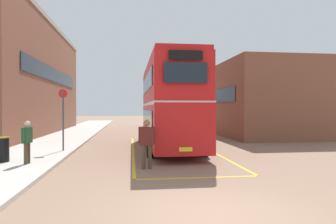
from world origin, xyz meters
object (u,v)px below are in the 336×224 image
(litter_bin, at_px, (3,149))
(bus_stop_sign, at_px, (63,114))
(pedestrian_waiting_near, at_px, (27,139))
(double_decker_bus, at_px, (169,103))
(single_deck_bus, at_px, (167,113))
(pedestrian_boarding, at_px, (147,140))

(litter_bin, bearing_deg, bus_stop_sign, 60.25)
(pedestrian_waiting_near, relative_size, bus_stop_sign, 0.53)
(double_decker_bus, bearing_deg, single_deck_bus, 83.08)
(single_deck_bus, relative_size, pedestrian_boarding, 5.58)
(double_decker_bus, distance_m, litter_bin, 8.52)
(double_decker_bus, distance_m, pedestrian_boarding, 6.15)
(double_decker_bus, relative_size, single_deck_bus, 1.06)
(single_deck_bus, relative_size, pedestrian_waiting_near, 6.26)
(litter_bin, relative_size, bus_stop_sign, 0.32)
(pedestrian_waiting_near, xyz_separation_m, litter_bin, (-1.07, 0.55, -0.43))
(single_deck_bus, bearing_deg, pedestrian_boarding, -98.95)
(pedestrian_waiting_near, bearing_deg, litter_bin, 152.57)
(pedestrian_boarding, distance_m, litter_bin, 5.69)
(pedestrian_boarding, relative_size, pedestrian_waiting_near, 1.12)
(litter_bin, bearing_deg, pedestrian_waiting_near, -27.43)
(single_deck_bus, xyz_separation_m, bus_stop_sign, (-7.70, -20.12, 0.31))
(single_deck_bus, height_order, bus_stop_sign, bus_stop_sign)
(single_deck_bus, height_order, litter_bin, single_deck_bus)
(bus_stop_sign, bearing_deg, pedestrian_waiting_near, -99.56)
(bus_stop_sign, bearing_deg, pedestrian_boarding, -48.10)
(pedestrian_waiting_near, bearing_deg, double_decker_bus, 39.20)
(single_deck_bus, relative_size, litter_bin, 10.38)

